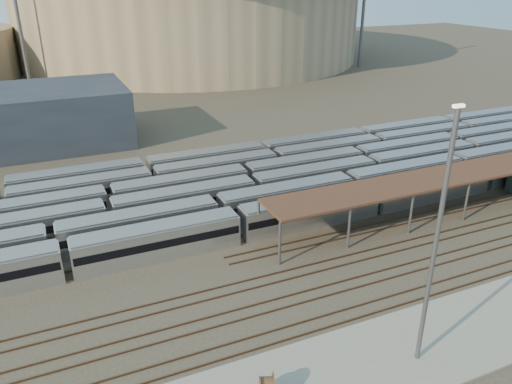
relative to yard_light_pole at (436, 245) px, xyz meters
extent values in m
plane|color=#383026|center=(4.24, 15.97, -10.58)|extent=(420.00, 420.00, 0.00)
cube|color=gray|center=(-0.76, 0.97, -10.48)|extent=(50.00, 9.00, 0.20)
cube|color=silver|center=(13.13, 23.97, -8.78)|extent=(112.00, 2.90, 3.60)
cube|color=silver|center=(12.05, 28.17, -8.78)|extent=(112.00, 2.90, 3.60)
cube|color=silver|center=(-0.15, 32.37, -8.78)|extent=(112.00, 2.90, 3.60)
cube|color=silver|center=(0.58, 36.57, -8.78)|extent=(112.00, 2.90, 3.60)
cube|color=silver|center=(7.13, 40.77, -8.78)|extent=(112.00, 2.90, 3.60)
cube|color=silver|center=(7.00, 44.97, -8.78)|extent=(112.00, 2.90, 3.60)
cylinder|color=#535357|center=(-3.76, 17.27, -8.08)|extent=(0.30, 0.30, 5.00)
cylinder|color=#535357|center=(-3.76, 22.67, -8.08)|extent=(0.30, 0.30, 5.00)
cylinder|color=#535357|center=(4.81, 17.27, -8.08)|extent=(0.30, 0.30, 5.00)
cylinder|color=#535357|center=(4.81, 22.67, -8.08)|extent=(0.30, 0.30, 5.00)
cylinder|color=#535357|center=(13.38, 17.27, -8.08)|extent=(0.30, 0.30, 5.00)
cylinder|color=#535357|center=(13.38, 22.67, -8.08)|extent=(0.30, 0.30, 5.00)
cylinder|color=#535357|center=(21.95, 17.27, -8.08)|extent=(0.30, 0.30, 5.00)
cylinder|color=#535357|center=(21.95, 22.67, -8.08)|extent=(0.30, 0.30, 5.00)
cylinder|color=#535357|center=(30.52, 22.67, -8.08)|extent=(0.30, 0.30, 5.00)
cube|color=#392617|center=(26.24, 19.97, -5.43)|extent=(60.00, 6.00, 0.30)
cube|color=#4C3323|center=(4.24, 14.22, -10.49)|extent=(170.00, 0.12, 0.18)
cube|color=#4C3323|center=(4.24, 15.72, -10.49)|extent=(170.00, 0.12, 0.18)
cube|color=#4C3323|center=(4.24, 10.22, -10.49)|extent=(170.00, 0.12, 0.18)
cube|color=#4C3323|center=(4.24, 11.72, -10.49)|extent=(170.00, 0.12, 0.18)
cube|color=#4C3323|center=(4.24, 6.22, -10.49)|extent=(170.00, 0.12, 0.18)
cube|color=#4C3323|center=(4.24, 7.72, -10.49)|extent=(170.00, 0.12, 0.18)
cylinder|color=gray|center=(29.24, 155.97, 3.42)|extent=(116.00, 116.00, 28.00)
cube|color=#1E232D|center=(-30.76, 70.97, -5.58)|extent=(42.00, 20.00, 10.00)
cylinder|color=#535357|center=(-25.76, 125.97, 7.42)|extent=(1.00, 1.00, 36.00)
cylinder|color=#535357|center=(74.24, 115.97, 7.42)|extent=(1.00, 1.00, 36.00)
cylinder|color=#535357|center=(-5.76, 175.97, 7.42)|extent=(1.00, 1.00, 36.00)
cylinder|color=#535357|center=(0.00, 0.00, -0.18)|extent=(0.36, 0.36, 20.38)
cube|color=#FFF2CC|center=(0.00, 0.00, 10.11)|extent=(0.81, 0.33, 0.20)
camera|label=1|loc=(-24.39, -23.31, 17.87)|focal=35.00mm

